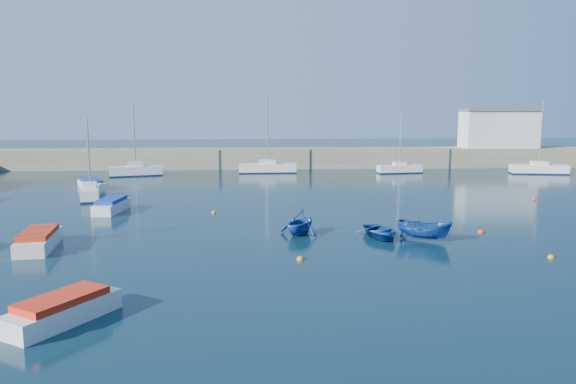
{
  "coord_description": "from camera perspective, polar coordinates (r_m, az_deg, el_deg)",
  "views": [
    {
      "loc": [
        -3.25,
        -29.38,
        8.45
      ],
      "look_at": [
        -0.75,
        14.41,
        1.6
      ],
      "focal_mm": 35.0,
      "sensor_mm": 36.0,
      "label": 1
    }
  ],
  "objects": [
    {
      "name": "sailboat_7",
      "position": [
        71.29,
        11.26,
        2.34
      ],
      "size": [
        5.66,
        2.22,
        7.32
      ],
      "rotation": [
        0.0,
        0.0,
        1.7
      ],
      "color": "silver",
      "rests_on": "ground"
    },
    {
      "name": "sailboat_8",
      "position": [
        75.74,
        24.13,
        2.17
      ],
      "size": [
        6.91,
        2.95,
        8.8
      ],
      "rotation": [
        0.0,
        0.0,
        1.41
      ],
      "color": "silver",
      "rests_on": "ground"
    },
    {
      "name": "ground",
      "position": [
        30.74,
        2.95,
        -7.09
      ],
      "size": [
        220.0,
        220.0,
        0.0
      ],
      "primitive_type": "plane",
      "color": "#0B2432",
      "rests_on": "ground"
    },
    {
      "name": "dinghy_left",
      "position": [
        36.77,
        1.23,
        -3.09
      ],
      "size": [
        4.0,
        4.12,
        1.65
      ],
      "primitive_type": "imported",
      "rotation": [
        0.0,
        0.0,
        -0.6
      ],
      "color": "navy",
      "rests_on": "ground"
    },
    {
      "name": "harbor_office",
      "position": [
        82.45,
        20.64,
        5.99
      ],
      "size": [
        10.0,
        4.0,
        5.0
      ],
      "primitive_type": "cube",
      "color": "silver",
      "rests_on": "back_wall"
    },
    {
      "name": "motorboat_0",
      "position": [
        36.47,
        -24.01,
        -4.47
      ],
      "size": [
        2.36,
        5.13,
        1.11
      ],
      "rotation": [
        0.0,
        0.0,
        0.13
      ],
      "color": "silver",
      "rests_on": "ground"
    },
    {
      "name": "sailboat_6",
      "position": [
        70.29,
        -2.11,
        2.49
      ],
      "size": [
        7.15,
        2.22,
        9.3
      ],
      "rotation": [
        0.0,
        0.0,
        1.6
      ],
      "color": "silver",
      "rests_on": "ground"
    },
    {
      "name": "buoy_0",
      "position": [
        31.08,
        1.26,
        -6.9
      ],
      "size": [
        0.43,
        0.43,
        0.43
      ],
      "primitive_type": "sphere",
      "color": "orange",
      "rests_on": "ground"
    },
    {
      "name": "buoy_4",
      "position": [
        54.98,
        23.73,
        -0.72
      ],
      "size": [
        0.42,
        0.42,
        0.42
      ],
      "primitive_type": "sphere",
      "color": "red",
      "rests_on": "ground"
    },
    {
      "name": "buoy_1",
      "position": [
        39.64,
        19.02,
        -3.92
      ],
      "size": [
        0.46,
        0.46,
        0.46
      ],
      "primitive_type": "sphere",
      "color": "red",
      "rests_on": "ground"
    },
    {
      "name": "buoy_3",
      "position": [
        44.59,
        -7.54,
        -2.12
      ],
      "size": [
        0.39,
        0.39,
        0.39
      ],
      "primitive_type": "sphere",
      "color": "orange",
      "rests_on": "ground"
    },
    {
      "name": "sailboat_5",
      "position": [
        69.54,
        -15.2,
        2.12
      ],
      "size": [
        6.35,
        3.19,
        8.19
      ],
      "rotation": [
        0.0,
        0.0,
        1.82
      ],
      "color": "silver",
      "rests_on": "ground"
    },
    {
      "name": "buoy_2",
      "position": [
        34.69,
        25.15,
        -6.08
      ],
      "size": [
        0.38,
        0.38,
        0.38
      ],
      "primitive_type": "sphere",
      "color": "orange",
      "rests_on": "ground"
    },
    {
      "name": "sailboat_3",
      "position": [
        53.8,
        -19.39,
        -0.03
      ],
      "size": [
        2.71,
        5.6,
        7.26
      ],
      "rotation": [
        0.0,
        0.0,
        0.23
      ],
      "color": "silver",
      "rests_on": "ground"
    },
    {
      "name": "motorboat_2",
      "position": [
        60.28,
        -19.36,
        0.76
      ],
      "size": [
        3.8,
        5.05,
        1.0
      ],
      "rotation": [
        0.0,
        0.0,
        0.5
      ],
      "color": "silver",
      "rests_on": "ground"
    },
    {
      "name": "back_wall",
      "position": [
        75.78,
        -0.79,
        3.46
      ],
      "size": [
        96.0,
        4.5,
        2.6
      ],
      "primitive_type": "cube",
      "color": "#79735C",
      "rests_on": "ground"
    },
    {
      "name": "motorboat_3",
      "position": [
        24.11,
        -21.94,
        -11.01
      ],
      "size": [
        3.87,
        4.83,
        1.09
      ],
      "rotation": [
        0.0,
        0.0,
        -0.56
      ],
      "color": "silver",
      "rests_on": "ground"
    },
    {
      "name": "dinghy_right",
      "position": [
        36.2,
        13.66,
        -3.8
      ],
      "size": [
        3.64,
        2.67,
        1.32
      ],
      "primitive_type": "imported",
      "rotation": [
        0.0,
        0.0,
        1.12
      ],
      "color": "navy",
      "rests_on": "ground"
    },
    {
      "name": "dinghy_center",
      "position": [
        36.51,
        9.39,
        -4.02
      ],
      "size": [
        3.23,
        4.06,
        0.75
      ],
      "primitive_type": "imported",
      "rotation": [
        0.0,
        0.0,
        0.19
      ],
      "color": "navy",
      "rests_on": "ground"
    },
    {
      "name": "motorboat_1",
      "position": [
        46.83,
        -17.5,
        -1.3
      ],
      "size": [
        2.08,
        4.61,
        1.09
      ],
      "rotation": [
        0.0,
        0.0,
        -0.12
      ],
      "color": "silver",
      "rests_on": "ground"
    }
  ]
}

